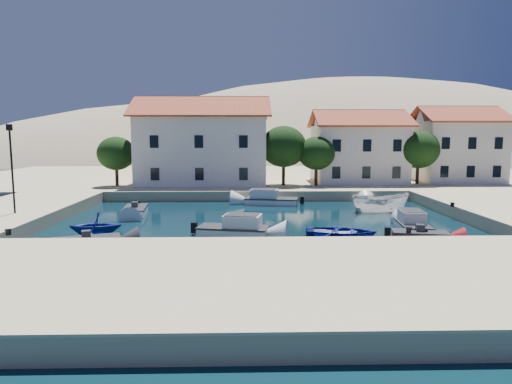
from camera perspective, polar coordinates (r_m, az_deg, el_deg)
ground at (r=25.06m, az=1.47°, el=-7.85°), size 400.00×400.00×0.00m
quay_south at (r=19.18m, az=2.39°, el=-11.06°), size 52.00×12.00×1.00m
quay_west at (r=38.98m, az=-28.53°, el=-2.55°), size 8.00×20.00×1.00m
quay_north at (r=62.55m, az=1.56°, el=1.68°), size 80.00×36.00×1.00m
hills at (r=152.37m, az=6.90°, el=-4.17°), size 254.00×176.00×99.00m
building_left at (r=52.39m, az=-6.67°, el=6.52°), size 14.70×9.45×9.70m
building_mid at (r=54.81m, az=12.63°, el=5.68°), size 10.50×8.40×8.30m
building_right at (r=59.77m, az=23.69°, el=5.60°), size 9.45×8.40×8.80m
trees at (r=49.99m, az=5.22°, el=5.25°), size 37.30×5.30×6.45m
lamppost at (r=36.09m, az=-28.25°, el=3.56°), size 0.35×0.25×6.22m
bollards at (r=28.83m, az=6.67°, el=-3.56°), size 29.36×9.56×0.30m
motorboat_grey_sw at (r=28.08m, az=-20.42°, el=-6.05°), size 4.10×2.86×1.25m
cabin_cruiser_south at (r=29.49m, az=-2.88°, el=-4.62°), size 4.80×2.83×1.60m
rowboat_south at (r=29.82m, az=10.59°, el=-5.53°), size 4.99×3.94×0.93m
motorboat_red_se at (r=29.83m, az=19.79°, el=-5.25°), size 3.51×2.10×1.25m
cabin_cruiser_east at (r=32.22m, az=19.08°, el=-3.99°), size 2.25×4.52×1.60m
boat_east at (r=39.74m, az=15.25°, el=-2.48°), size 4.85×2.13×1.83m
motorboat_white_ne at (r=42.38m, az=14.29°, el=-1.46°), size 2.16×4.11×1.25m
rowboat_west at (r=31.42m, az=-19.35°, el=-5.17°), size 3.61×3.24×1.70m
motorboat_white_west at (r=38.59m, az=-14.88°, el=-2.31°), size 2.18×4.12×1.25m
cabin_cruiser_north at (r=42.66m, az=1.94°, el=-0.93°), size 5.17×2.90×1.60m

